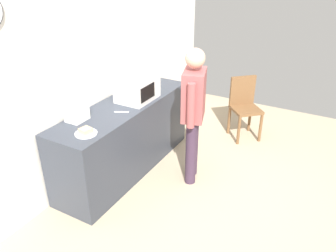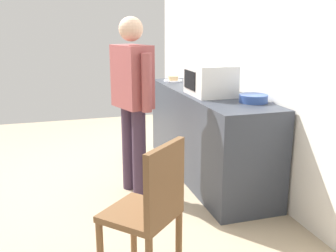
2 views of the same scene
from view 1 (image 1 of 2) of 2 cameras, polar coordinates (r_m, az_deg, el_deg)
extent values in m
plane|color=tan|center=(4.11, 7.43, -11.57)|extent=(6.00, 6.00, 0.00)
cube|color=silver|center=(4.25, -12.05, 9.30)|extent=(5.40, 0.10, 2.60)
cube|color=#333842|center=(4.36, -7.16, -1.89)|extent=(2.18, 0.62, 0.92)
cube|color=silver|center=(4.22, -5.24, 6.40)|extent=(0.50, 0.38, 0.30)
cube|color=black|center=(4.08, -3.45, 5.70)|extent=(0.30, 0.01, 0.18)
cylinder|color=white|center=(3.52, -13.74, -1.24)|extent=(0.23, 0.23, 0.01)
cube|color=tan|center=(3.50, -13.80, -0.77)|extent=(0.13, 0.13, 0.05)
cylinder|color=#33519E|center=(4.74, -4.36, 7.27)|extent=(0.25, 0.25, 0.07)
cube|color=silver|center=(3.80, -15.25, 2.32)|extent=(0.22, 0.18, 0.20)
cube|color=silver|center=(4.42, -8.15, 5.19)|extent=(0.09, 0.16, 0.01)
cube|color=silver|center=(3.94, -7.89, 2.39)|extent=(0.10, 0.16, 0.01)
cylinder|color=#3C2A3D|center=(4.24, 4.25, -3.17)|extent=(0.13, 0.13, 0.85)
cylinder|color=#3C2A3D|center=(4.07, 3.90, -4.56)|extent=(0.13, 0.13, 0.85)
cube|color=#9E4C4C|center=(3.84, 4.42, 5.29)|extent=(0.46, 0.35, 0.57)
cylinder|color=#9E4C4C|center=(4.08, 4.83, 6.19)|extent=(0.09, 0.09, 0.51)
cylinder|color=#9E4C4C|center=(3.62, 3.93, 3.44)|extent=(0.09, 0.09, 0.51)
sphere|color=#D1A889|center=(3.70, 4.66, 11.41)|extent=(0.22, 0.22, 0.22)
cylinder|color=brown|center=(5.10, 11.91, -0.76)|extent=(0.04, 0.04, 0.45)
cylinder|color=brown|center=(5.26, 15.42, -0.31)|extent=(0.04, 0.04, 0.45)
cylinder|color=brown|center=(5.38, 10.33, 0.94)|extent=(0.04, 0.04, 0.45)
cylinder|color=brown|center=(5.53, 13.70, 1.32)|extent=(0.04, 0.04, 0.45)
cube|color=brown|center=(5.21, 13.12, 2.73)|extent=(0.57, 0.57, 0.04)
cube|color=brown|center=(5.27, 12.54, 5.95)|extent=(0.30, 0.32, 0.45)
camera|label=2|loc=(6.85, 23.53, 16.86)|focal=41.37mm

